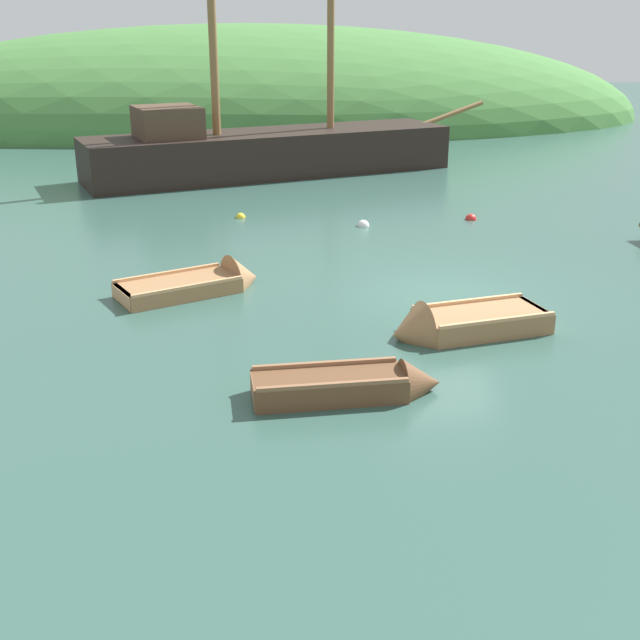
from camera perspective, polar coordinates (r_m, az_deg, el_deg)
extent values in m
plane|color=#33564C|center=(17.94, 9.00, 1.88)|extent=(120.00, 120.00, 0.00)
ellipsoid|color=#477F3D|center=(49.35, -5.35, 13.89)|extent=(47.99, 20.74, 11.01)
cube|color=black|center=(31.81, -3.51, 11.05)|extent=(14.53, 7.40, 2.45)
cube|color=#997A51|center=(31.64, -3.56, 13.15)|extent=(13.91, 6.98, 0.10)
cylinder|color=olive|center=(35.46, 9.43, 14.29)|extent=(2.87, 1.09, 0.97)
cylinder|color=olive|center=(30.67, -7.74, 21.41)|extent=(0.30, 0.30, 9.11)
cube|color=#4C3828|center=(30.36, -10.80, 13.67)|extent=(2.78, 2.83, 1.10)
cube|color=#9E7047|center=(15.85, 11.41, -0.29)|extent=(2.67, 1.70, 0.51)
cone|color=#9E7047|center=(15.17, 6.29, -0.95)|extent=(0.85, 1.28, 1.18)
cube|color=tan|center=(16.43, 15.05, 0.43)|extent=(0.33, 1.12, 0.36)
cube|color=tan|center=(15.58, 10.07, 0.20)|extent=(0.40, 1.16, 0.05)
cube|color=tan|center=(16.00, 12.82, 0.54)|extent=(0.40, 1.16, 0.05)
cube|color=tan|center=(16.23, 10.49, 1.34)|extent=(2.40, 0.55, 0.07)
cube|color=tan|center=(15.29, 12.54, -0.03)|extent=(2.40, 0.55, 0.07)
cube|color=#9E7047|center=(17.87, -10.05, 2.09)|extent=(2.86, 2.22, 0.44)
cone|color=#9E7047|center=(18.49, -5.44, 2.94)|extent=(1.09, 1.36, 1.20)
cube|color=tan|center=(17.47, -13.80, 1.58)|extent=(0.58, 1.08, 0.31)
cube|color=tan|center=(17.99, -8.76, 2.82)|extent=(0.65, 1.13, 0.05)
cube|color=tan|center=(17.68, -11.43, 2.32)|extent=(0.65, 1.13, 0.05)
cube|color=tan|center=(17.28, -9.36, 2.35)|extent=(2.32, 1.13, 0.07)
cube|color=tan|center=(18.32, -10.80, 3.32)|extent=(2.32, 1.13, 0.07)
cube|color=brown|center=(12.84, 0.63, -4.99)|extent=(2.46, 0.98, 0.50)
cone|color=brown|center=(13.16, 7.22, -4.51)|extent=(0.65, 0.88, 0.86)
cube|color=#8E6242|center=(12.69, -4.59, -5.02)|extent=(0.15, 0.82, 0.35)
cube|color=#8E6242|center=(12.83, 2.51, -4.10)|extent=(0.21, 0.84, 0.05)
cube|color=#8E6242|center=(12.71, -1.26, -4.35)|extent=(0.21, 0.84, 0.05)
cube|color=#8E6242|center=(12.36, 0.95, -4.64)|extent=(2.38, 0.15, 0.07)
cube|color=#8E6242|center=(13.10, 0.34, -3.12)|extent=(2.38, 0.15, 0.07)
sphere|color=white|center=(23.69, 3.09, 6.69)|extent=(0.37, 0.37, 0.37)
sphere|color=red|center=(24.88, 10.67, 7.04)|extent=(0.34, 0.34, 0.34)
sphere|color=yellow|center=(24.81, -5.67, 7.26)|extent=(0.30, 0.30, 0.30)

